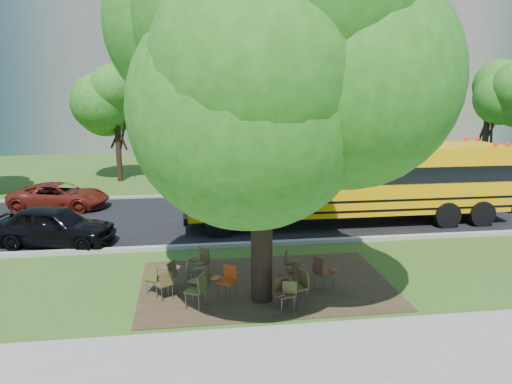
{
  "coord_description": "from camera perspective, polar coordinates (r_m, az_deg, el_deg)",
  "views": [
    {
      "loc": [
        -1.13,
        -13.59,
        5.58
      ],
      "look_at": [
        1.32,
        3.74,
        1.78
      ],
      "focal_mm": 35.0,
      "sensor_mm": 36.0,
      "label": 1
    }
  ],
  "objects": [
    {
      "name": "chair_9",
      "position": [
        14.9,
        -6.35,
        -7.61
      ],
      "size": [
        0.74,
        0.59,
        0.86
      ],
      "rotation": [
        0.0,
        0.0,
        2.29
      ],
      "color": "brown",
      "rests_on": "ground"
    },
    {
      "name": "chair_6",
      "position": [
        13.05,
        4.86,
        -10.34
      ],
      "size": [
        0.72,
        0.64,
        0.93
      ],
      "rotation": [
        0.0,
        0.0,
        1.95
      ],
      "color": "#473E1E",
      "rests_on": "ground"
    },
    {
      "name": "kerb_near",
      "position": [
        17.52,
        -3.97,
        -6.1
      ],
      "size": [
        80.0,
        0.25,
        0.14
      ],
      "primitive_type": "cube",
      "color": "gray",
      "rests_on": "ground"
    },
    {
      "name": "chair_10",
      "position": [
        14.42,
        -7.35,
        -8.53
      ],
      "size": [
        0.5,
        0.52,
        0.79
      ],
      "rotation": [
        0.0,
        0.0,
        -1.5
      ],
      "color": "#48451F",
      "rests_on": "ground"
    },
    {
      "name": "bg_car_red",
      "position": [
        24.28,
        -21.52,
        -0.44
      ],
      "size": [
        4.63,
        2.78,
        1.2
      ],
      "primitive_type": "imported",
      "rotation": [
        0.0,
        0.0,
        1.38
      ],
      "color": "#59180F",
      "rests_on": "ground"
    },
    {
      "name": "chair_0",
      "position": [
        13.5,
        -10.28,
        -10.08
      ],
      "size": [
        0.54,
        0.65,
        0.8
      ],
      "rotation": [
        0.0,
        0.0,
        0.49
      ],
      "color": "#493D1F",
      "rests_on": "ground"
    },
    {
      "name": "ground",
      "position": [
        14.74,
        -3.11,
        -10.01
      ],
      "size": [
        160.0,
        160.0,
        0.0
      ],
      "primitive_type": "plane",
      "color": "#39541A",
      "rests_on": "ground"
    },
    {
      "name": "kerb_far",
      "position": [
        25.32,
        -5.31,
        -0.36
      ],
      "size": [
        80.0,
        0.25,
        0.14
      ],
      "primitive_type": "cube",
      "color": "gray",
      "rests_on": "ground"
    },
    {
      "name": "chair_2",
      "position": [
        12.84,
        -6.66,
        -10.72
      ],
      "size": [
        0.62,
        0.79,
        0.95
      ],
      "rotation": [
        0.0,
        0.0,
        1.07
      ],
      "color": "#48451F",
      "rests_on": "ground"
    },
    {
      "name": "building_right",
      "position": [
        57.8,
        18.79,
        18.52
      ],
      "size": [
        30.0,
        16.0,
        25.0
      ],
      "primitive_type": "cube",
      "color": "gray",
      "rests_on": "ground"
    },
    {
      "name": "chair_1",
      "position": [
        13.81,
        -11.5,
        -9.51
      ],
      "size": [
        0.71,
        0.56,
        0.84
      ],
      "rotation": [
        0.0,
        0.0,
        -0.56
      ],
      "color": "#49471F",
      "rests_on": "ground"
    },
    {
      "name": "bg_tree_2",
      "position": [
        29.87,
        -15.7,
        9.19
      ],
      "size": [
        4.8,
        4.8,
        6.62
      ],
      "color": "black",
      "rests_on": "ground"
    },
    {
      "name": "building_main",
      "position": [
        50.36,
        -16.68,
        17.95
      ],
      "size": [
        38.0,
        16.0,
        22.0
      ],
      "primitive_type": "cube",
      "color": "slate",
      "rests_on": "ground"
    },
    {
      "name": "bg_tree_4",
      "position": [
        31.66,
        25.03,
        8.89
      ],
      "size": [
        5.0,
        5.0,
        6.85
      ],
      "color": "black",
      "rests_on": "ground"
    },
    {
      "name": "asphalt_road",
      "position": [
        21.36,
        -4.75,
        -2.87
      ],
      "size": [
        80.0,
        8.0,
        0.04
      ],
      "primitive_type": "cube",
      "color": "black",
      "rests_on": "ground"
    },
    {
      "name": "chair_12",
      "position": [
        14.76,
        3.92,
        -7.73
      ],
      "size": [
        0.52,
        0.65,
        0.88
      ],
      "rotation": [
        0.0,
        0.0,
        4.52
      ],
      "color": "#4F381C",
      "rests_on": "ground"
    },
    {
      "name": "chair_11",
      "position": [
        13.93,
        4.3,
        -9.22
      ],
      "size": [
        0.54,
        0.68,
        0.79
      ],
      "rotation": [
        0.0,
        0.0,
        0.87
      ],
      "color": "#462E19",
      "rests_on": "ground"
    },
    {
      "name": "school_bus",
      "position": [
        20.58,
        11.82,
        1.46
      ],
      "size": [
        12.86,
        2.95,
        3.14
      ],
      "rotation": [
        0.0,
        0.0,
        0.0
      ],
      "color": "#E5A207",
      "rests_on": "ground"
    },
    {
      "name": "black_car",
      "position": [
        18.87,
        -22.1,
        -3.61
      ],
      "size": [
        4.47,
        2.62,
        1.43
      ],
      "primitive_type": "imported",
      "rotation": [
        0.0,
        0.0,
        1.34
      ],
      "color": "black",
      "rests_on": "ground"
    },
    {
      "name": "main_tree",
      "position": [
        12.24,
        0.71,
        14.64
      ],
      "size": [
        7.2,
        7.2,
        9.7
      ],
      "color": "black",
      "rests_on": "ground"
    },
    {
      "name": "chair_4",
      "position": [
        12.81,
        3.94,
        -11.22
      ],
      "size": [
        0.58,
        0.46,
        0.78
      ],
      "rotation": [
        0.0,
        0.0,
        -0.2
      ],
      "color": "brown",
      "rests_on": "ground"
    },
    {
      "name": "dirt_patch",
      "position": [
        14.38,
        1.11,
        -10.51
      ],
      "size": [
        7.0,
        4.5,
        0.03
      ],
      "primitive_type": "cube",
      "color": "#382819",
      "rests_on": "ground"
    },
    {
      "name": "sidewalk",
      "position": [
        10.3,
        -0.51,
        -20.43
      ],
      "size": [
        60.0,
        4.0,
        0.04
      ],
      "primitive_type": "cube",
      "color": "gray",
      "rests_on": "ground"
    },
    {
      "name": "chair_8",
      "position": [
        13.81,
        -10.02,
        -9.15
      ],
      "size": [
        0.62,
        0.78,
        0.94
      ],
      "rotation": [
        0.0,
        0.0,
        1.09
      ],
      "color": "#4D4121",
      "rests_on": "ground"
    },
    {
      "name": "chair_5",
      "position": [
        12.68,
        3.08,
        -11.22
      ],
      "size": [
        0.59,
        0.64,
        0.86
      ],
      "rotation": [
        0.0,
        0.0,
        3.42
      ],
      "color": "#432617",
      "rests_on": "ground"
    },
    {
      "name": "bg_tree_3",
      "position": [
        29.07,
        10.44,
        10.98
      ],
      "size": [
        5.6,
        5.6,
        7.84
      ],
      "color": "black",
      "rests_on": "ground"
    },
    {
      "name": "chair_7",
      "position": [
        13.99,
        7.66,
        -8.77
      ],
      "size": [
        0.74,
        0.65,
        0.95
      ],
      "rotation": [
        0.0,
        0.0,
        -1.17
      ],
      "color": "#4E2D1C",
      "rests_on": "ground"
    },
    {
      "name": "chair_3",
      "position": [
        13.47,
        -3.32,
        -9.78
      ],
      "size": [
        0.73,
        0.58,
        0.86
      ],
      "rotation": [
        0.0,
        0.0,
        2.5
      ],
      "color": "#AB4312",
      "rests_on": "ground"
    }
  ]
}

